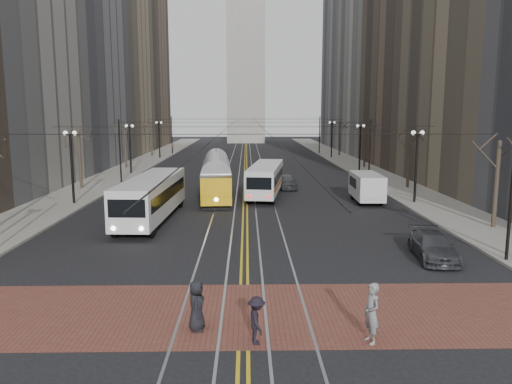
{
  "coord_description": "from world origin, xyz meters",
  "views": [
    {
      "loc": [
        0.12,
        -21.47,
        7.32
      ],
      "look_at": [
        0.63,
        5.45,
        3.0
      ],
      "focal_mm": 35.0,
      "sensor_mm": 36.0,
      "label": 1
    }
  ],
  "objects_px": {
    "sedan_parked": "(433,246)",
    "pedestrian_a": "(197,305)",
    "sedan_grey": "(287,182)",
    "streetcar": "(216,180)",
    "rear_bus": "(266,180)",
    "transit_bus": "(152,199)",
    "pedestrian_d": "(257,320)",
    "pedestrian_b": "(372,313)",
    "cargo_van": "(366,188)"
  },
  "relations": [
    {
      "from": "rear_bus",
      "to": "pedestrian_b",
      "type": "height_order",
      "value": "rear_bus"
    },
    {
      "from": "rear_bus",
      "to": "sedan_parked",
      "type": "distance_m",
      "value": 20.8
    },
    {
      "from": "streetcar",
      "to": "sedan_grey",
      "type": "relative_size",
      "value": 3.1
    },
    {
      "from": "transit_bus",
      "to": "pedestrian_d",
      "type": "bearing_deg",
      "value": -67.21
    },
    {
      "from": "cargo_van",
      "to": "rear_bus",
      "type": "bearing_deg",
      "value": 159.44
    },
    {
      "from": "rear_bus",
      "to": "pedestrian_b",
      "type": "bearing_deg",
      "value": -77.46
    },
    {
      "from": "sedan_grey",
      "to": "streetcar",
      "type": "bearing_deg",
      "value": -147.11
    },
    {
      "from": "rear_bus",
      "to": "cargo_van",
      "type": "height_order",
      "value": "rear_bus"
    },
    {
      "from": "sedan_parked",
      "to": "pedestrian_a",
      "type": "distance_m",
      "value": 13.75
    },
    {
      "from": "rear_bus",
      "to": "sedan_grey",
      "type": "bearing_deg",
      "value": 69.43
    },
    {
      "from": "pedestrian_b",
      "to": "transit_bus",
      "type": "bearing_deg",
      "value": -164.94
    },
    {
      "from": "cargo_van",
      "to": "pedestrian_a",
      "type": "distance_m",
      "value": 26.72
    },
    {
      "from": "sedan_grey",
      "to": "sedan_parked",
      "type": "height_order",
      "value": "sedan_grey"
    },
    {
      "from": "sedan_grey",
      "to": "pedestrian_a",
      "type": "distance_m",
      "value": 31.99
    },
    {
      "from": "rear_bus",
      "to": "pedestrian_d",
      "type": "bearing_deg",
      "value": -84.81
    },
    {
      "from": "rear_bus",
      "to": "pedestrian_a",
      "type": "relative_size",
      "value": 6.14
    },
    {
      "from": "sedan_parked",
      "to": "pedestrian_a",
      "type": "height_order",
      "value": "pedestrian_a"
    },
    {
      "from": "cargo_van",
      "to": "pedestrian_b",
      "type": "height_order",
      "value": "cargo_van"
    },
    {
      "from": "transit_bus",
      "to": "pedestrian_a",
      "type": "height_order",
      "value": "transit_bus"
    },
    {
      "from": "transit_bus",
      "to": "rear_bus",
      "type": "xyz_separation_m",
      "value": [
        8.14,
        10.02,
        -0.1
      ]
    },
    {
      "from": "sedan_parked",
      "to": "pedestrian_d",
      "type": "xyz_separation_m",
      "value": [
        -9.08,
        -9.2,
        0.14
      ]
    },
    {
      "from": "streetcar",
      "to": "pedestrian_a",
      "type": "xyz_separation_m",
      "value": [
        0.92,
        -26.79,
        -0.61
      ]
    },
    {
      "from": "sedan_parked",
      "to": "pedestrian_b",
      "type": "distance_m",
      "value": 10.68
    },
    {
      "from": "cargo_van",
      "to": "sedan_grey",
      "type": "xyz_separation_m",
      "value": [
        -5.93,
        7.39,
        -0.48
      ]
    },
    {
      "from": "pedestrian_a",
      "to": "sedan_grey",
      "type": "bearing_deg",
      "value": -10.18
    },
    {
      "from": "cargo_van",
      "to": "transit_bus",
      "type": "bearing_deg",
      "value": -155.89
    },
    {
      "from": "pedestrian_d",
      "to": "streetcar",
      "type": "bearing_deg",
      "value": -4.57
    },
    {
      "from": "sedan_parked",
      "to": "pedestrian_a",
      "type": "relative_size",
      "value": 2.6
    },
    {
      "from": "rear_bus",
      "to": "sedan_parked",
      "type": "relative_size",
      "value": 2.37
    },
    {
      "from": "rear_bus",
      "to": "pedestrian_a",
      "type": "bearing_deg",
      "value": -89.07
    },
    {
      "from": "pedestrian_a",
      "to": "rear_bus",
      "type": "bearing_deg",
      "value": -7.15
    },
    {
      "from": "streetcar",
      "to": "sedan_parked",
      "type": "height_order",
      "value": "streetcar"
    },
    {
      "from": "streetcar",
      "to": "cargo_van",
      "type": "bearing_deg",
      "value": -15.4
    },
    {
      "from": "pedestrian_a",
      "to": "pedestrian_b",
      "type": "bearing_deg",
      "value": -100.67
    },
    {
      "from": "rear_bus",
      "to": "transit_bus",
      "type": "bearing_deg",
      "value": -121.13
    },
    {
      "from": "sedan_grey",
      "to": "pedestrian_a",
      "type": "bearing_deg",
      "value": -103.07
    },
    {
      "from": "sedan_parked",
      "to": "transit_bus",
      "type": "bearing_deg",
      "value": 155.36
    },
    {
      "from": "transit_bus",
      "to": "sedan_grey",
      "type": "bearing_deg",
      "value": 56.41
    },
    {
      "from": "rear_bus",
      "to": "sedan_grey",
      "type": "relative_size",
      "value": 2.62
    },
    {
      "from": "streetcar",
      "to": "cargo_van",
      "type": "height_order",
      "value": "streetcar"
    },
    {
      "from": "sedan_parked",
      "to": "pedestrian_d",
      "type": "relative_size",
      "value": 2.89
    },
    {
      "from": "sedan_parked",
      "to": "pedestrian_a",
      "type": "xyz_separation_m",
      "value": [
        -11.08,
        -8.14,
        0.23
      ]
    },
    {
      "from": "pedestrian_a",
      "to": "pedestrian_d",
      "type": "bearing_deg",
      "value": -117.9
    },
    {
      "from": "streetcar",
      "to": "sedan_grey",
      "type": "height_order",
      "value": "streetcar"
    },
    {
      "from": "rear_bus",
      "to": "sedan_grey",
      "type": "height_order",
      "value": "rear_bus"
    },
    {
      "from": "cargo_van",
      "to": "pedestrian_b",
      "type": "xyz_separation_m",
      "value": [
        -5.84,
        -25.16,
        -0.18
      ]
    },
    {
      "from": "streetcar",
      "to": "pedestrian_a",
      "type": "relative_size",
      "value": 7.28
    },
    {
      "from": "rear_bus",
      "to": "pedestrian_a",
      "type": "height_order",
      "value": "rear_bus"
    },
    {
      "from": "sedan_grey",
      "to": "rear_bus",
      "type": "bearing_deg",
      "value": -121.55
    },
    {
      "from": "streetcar",
      "to": "rear_bus",
      "type": "xyz_separation_m",
      "value": [
        4.3,
        0.66,
        -0.1
      ]
    }
  ]
}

